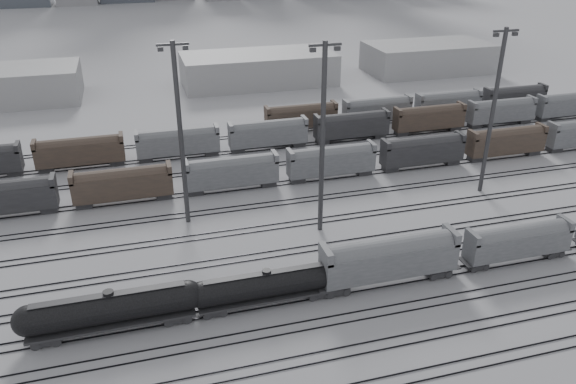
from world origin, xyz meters
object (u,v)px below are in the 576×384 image
object	(u,v)px
hopper_car_a	(389,257)
tank_car_b	(267,285)
tank_car_a	(111,309)
hopper_car_b	(518,240)
light_mast_c	(323,136)

from	to	relation	value
hopper_car_a	tank_car_b	bearing A→B (deg)	180.00
tank_car_a	hopper_car_a	world-z (taller)	hopper_car_a
hopper_car_b	tank_car_a	bearing A→B (deg)	180.00
tank_car_b	hopper_car_b	size ratio (longest dim) A/B	1.25
tank_car_b	hopper_car_a	world-z (taller)	hopper_car_a
hopper_car_a	light_mast_c	bearing A→B (deg)	103.90
light_mast_c	hopper_car_b	bearing A→B (deg)	-34.37
hopper_car_a	light_mast_c	distance (m)	18.29
tank_car_a	hopper_car_b	bearing A→B (deg)	0.00
tank_car_a	hopper_car_b	distance (m)	49.70
hopper_car_b	tank_car_b	bearing A→B (deg)	180.00
hopper_car_a	hopper_car_b	size ratio (longest dim) A/B	1.19
tank_car_a	tank_car_b	distance (m)	16.91
tank_car_b	hopper_car_b	distance (m)	32.80
hopper_car_a	hopper_car_b	xyz separation A→B (m)	(17.82, 0.00, -0.58)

